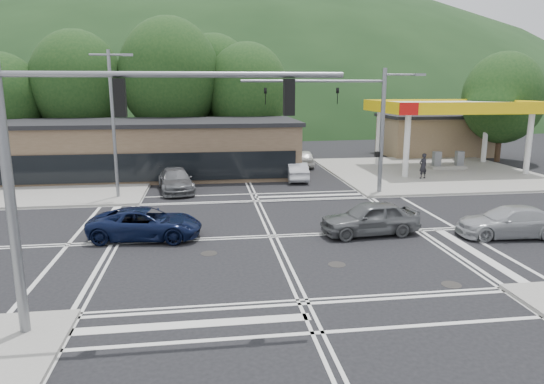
{
  "coord_description": "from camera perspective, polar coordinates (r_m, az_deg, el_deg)",
  "views": [
    {
      "loc": [
        -3.02,
        -21.55,
        6.9
      ],
      "look_at": [
        0.42,
        3.31,
        1.4
      ],
      "focal_mm": 32.0,
      "sensor_mm": 36.0,
      "label": 1
    }
  ],
  "objects": [
    {
      "name": "tree_n_d",
      "position": [
        47.69,
        -29.19,
        9.55
      ],
      "size": [
        6.8,
        6.8,
        9.76
      ],
      "color": "#382619",
      "rests_on": "ground"
    },
    {
      "name": "tree_n_c",
      "position": [
        45.73,
        -2.91,
        11.83
      ],
      "size": [
        7.6,
        7.6,
        10.87
      ],
      "color": "#382619",
      "rests_on": "ground"
    },
    {
      "name": "commercial_row",
      "position": [
        39.18,
        -15.18,
        4.75
      ],
      "size": [
        24.0,
        8.0,
        4.0
      ],
      "primitive_type": "cube",
      "color": "brown",
      "rests_on": "ground"
    },
    {
      "name": "sidewalk_ne",
      "position": [
        41.32,
        18.1,
        2.24
      ],
      "size": [
        16.0,
        16.0,
        0.15
      ],
      "primitive_type": "cube",
      "color": "gray",
      "rests_on": "ground"
    },
    {
      "name": "car_queue_a",
      "position": [
        36.23,
        2.92,
        2.46
      ],
      "size": [
        1.75,
        4.23,
        1.36
      ],
      "primitive_type": "imported",
      "rotation": [
        0.0,
        0.0,
        3.07
      ],
      "color": "silver",
      "rests_on": "ground"
    },
    {
      "name": "tree_n_e",
      "position": [
        49.57,
        -6.88,
        12.56
      ],
      "size": [
        8.4,
        8.4,
        11.98
      ],
      "color": "#382619",
      "rests_on": "ground"
    },
    {
      "name": "signal_mast_ne",
      "position": [
        31.43,
        10.74,
        8.82
      ],
      "size": [
        11.65,
        0.3,
        8.0
      ],
      "color": "slate",
      "rests_on": "ground"
    },
    {
      "name": "car_silver_east",
      "position": [
        25.23,
        26.15,
        -3.15
      ],
      "size": [
        5.02,
        2.43,
        1.41
      ],
      "primitive_type": "imported",
      "rotation": [
        0.0,
        0.0,
        -1.67
      ],
      "color": "#A2A4A9",
      "rests_on": "ground"
    },
    {
      "name": "gas_station_canopy",
      "position": [
        42.59,
        20.41,
        9.1
      ],
      "size": [
        12.32,
        8.34,
        5.75
      ],
      "color": "silver",
      "rests_on": "ground"
    },
    {
      "name": "tree_n_a",
      "position": [
        46.86,
        -21.93,
        11.79
      ],
      "size": [
        8.0,
        8.0,
        11.75
      ],
      "color": "#382619",
      "rests_on": "ground"
    },
    {
      "name": "tree_ne",
      "position": [
        49.58,
        25.54,
        9.96
      ],
      "size": [
        7.2,
        7.2,
        9.99
      ],
      "color": "#382619",
      "rests_on": "ground"
    },
    {
      "name": "car_northbound",
      "position": [
        32.97,
        -11.27,
        1.37
      ],
      "size": [
        2.87,
        5.42,
        1.5
      ],
      "primitive_type": "imported",
      "rotation": [
        0.0,
        0.0,
        0.15
      ],
      "color": "#535457",
      "rests_on": "ground"
    },
    {
      "name": "convenience_store",
      "position": [
        52.18,
        18.44,
        6.23
      ],
      "size": [
        10.0,
        6.0,
        3.8
      ],
      "primitive_type": "cube",
      "color": "#846B4F",
      "rests_on": "ground"
    },
    {
      "name": "pedestrian",
      "position": [
        37.75,
        17.35,
        2.95
      ],
      "size": [
        0.79,
        0.64,
        1.88
      ],
      "primitive_type": "imported",
      "rotation": [
        0.0,
        0.0,
        3.46
      ],
      "color": "black",
      "rests_on": "sidewalk_ne"
    },
    {
      "name": "hill_north",
      "position": [
        111.81,
        -6.41,
        8.75
      ],
      "size": [
        252.0,
        126.0,
        140.0
      ],
      "primitive_type": "ellipsoid",
      "color": "#193216",
      "rests_on": "ground"
    },
    {
      "name": "ground",
      "position": [
        22.83,
        0.08,
        -5.23
      ],
      "size": [
        120.0,
        120.0,
        0.0
      ],
      "primitive_type": "plane",
      "color": "black",
      "rests_on": "ground"
    },
    {
      "name": "car_blue_west",
      "position": [
        23.08,
        -14.64,
        -3.61
      ],
      "size": [
        5.35,
        2.95,
        1.42
      ],
      "primitive_type": "imported",
      "rotation": [
        0.0,
        0.0,
        1.45
      ],
      "color": "#0B1432",
      "rests_on": "ground"
    },
    {
      "name": "car_queue_b",
      "position": [
        42.57,
        3.75,
        4.0
      ],
      "size": [
        2.27,
        4.47,
        1.46
      ],
      "primitive_type": "imported",
      "rotation": [
        0.0,
        0.0,
        3.01
      ],
      "color": "silver",
      "rests_on": "ground"
    },
    {
      "name": "tree_n_b",
      "position": [
        45.66,
        -11.95,
        13.22
      ],
      "size": [
        9.0,
        9.0,
        12.98
      ],
      "color": "#382619",
      "rests_on": "ground"
    },
    {
      "name": "sidewalk_nw",
      "position": [
        39.07,
        -25.61,
        1.07
      ],
      "size": [
        16.0,
        16.0,
        0.15
      ],
      "primitive_type": "cube",
      "color": "gray",
      "rests_on": "ground"
    },
    {
      "name": "car_grey_center",
      "position": [
        23.39,
        11.43,
        -3.03
      ],
      "size": [
        4.8,
        2.27,
        1.59
      ],
      "primitive_type": "imported",
      "rotation": [
        0.0,
        0.0,
        -1.48
      ],
      "color": "#545658",
      "rests_on": "ground"
    },
    {
      "name": "signal_mast_sw",
      "position": [
        13.89,
        -21.91,
        4.09
      ],
      "size": [
        9.14,
        0.28,
        8.0
      ],
      "color": "slate",
      "rests_on": "ground"
    },
    {
      "name": "streetlight_nw",
      "position": [
        31.09,
        -18.11,
        8.34
      ],
      "size": [
        2.5,
        0.25,
        9.0
      ],
      "color": "slate",
      "rests_on": "ground"
    }
  ]
}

